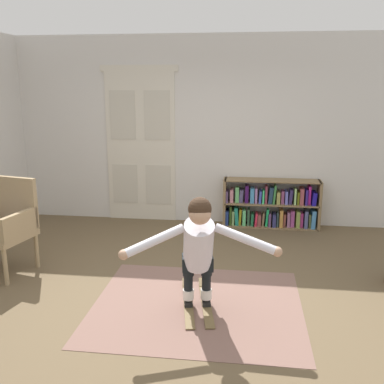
% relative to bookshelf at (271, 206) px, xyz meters
% --- Properties ---
extents(ground_plane, '(7.20, 7.20, 0.00)m').
position_rel_bookshelf_xyz_m(ground_plane, '(-1.08, -2.39, -0.33)').
color(ground_plane, brown).
extents(back_wall, '(6.00, 0.10, 2.90)m').
position_rel_bookshelf_xyz_m(back_wall, '(-1.08, 0.21, 1.12)').
color(back_wall, silver).
rests_on(back_wall, ground).
extents(double_door, '(1.22, 0.05, 2.45)m').
position_rel_bookshelf_xyz_m(double_door, '(-2.08, 0.15, 0.90)').
color(double_door, beige).
rests_on(double_door, ground).
extents(rug, '(2.08, 1.80, 0.01)m').
position_rel_bookshelf_xyz_m(rug, '(-0.85, -2.65, -0.33)').
color(rug, '#7B5A50').
rests_on(rug, ground).
extents(bookshelf, '(1.47, 0.30, 0.75)m').
position_rel_bookshelf_xyz_m(bookshelf, '(0.00, 0.00, 0.00)').
color(bookshelf, olive).
rests_on(bookshelf, ground).
extents(wicker_chair, '(0.72, 0.72, 1.10)m').
position_rel_bookshelf_xyz_m(wicker_chair, '(-3.17, -2.07, 0.25)').
color(wicker_chair, '#9D845E').
rests_on(wicker_chair, ground).
extents(skis_pair, '(0.43, 0.99, 0.07)m').
position_rel_bookshelf_xyz_m(skis_pair, '(-0.86, -2.62, -0.31)').
color(skis_pair, brown).
rests_on(skis_pair, rug).
extents(person_skier, '(1.40, 0.78, 1.13)m').
position_rel_bookshelf_xyz_m(person_skier, '(-0.82, -2.82, 0.38)').
color(person_skier, white).
rests_on(person_skier, skis_pair).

